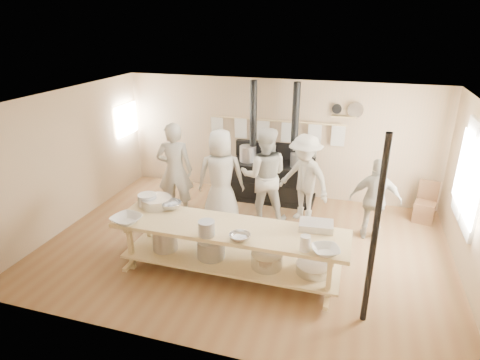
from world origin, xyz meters
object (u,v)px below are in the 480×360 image
object	(u,v)px
prep_table	(229,246)
cook_center	(221,177)
cook_right	(375,200)
cook_left	(264,176)
cook_far_left	(175,171)
stove	(272,177)
roasting_pan	(316,226)
cook_by_window	(304,179)
chair	(424,210)

from	to	relation	value
prep_table	cook_center	world-z (taller)	cook_center
cook_right	cook_left	bearing A→B (deg)	-4.88
cook_left	cook_center	xyz separation A→B (m)	(-0.81, -0.24, -0.02)
prep_table	cook_far_left	distance (m)	2.40
stove	prep_table	world-z (taller)	stove
cook_far_left	roasting_pan	xyz separation A→B (m)	(2.94, -1.34, -0.07)
cook_left	cook_by_window	world-z (taller)	cook_left
cook_right	cook_by_window	world-z (taller)	cook_by_window
stove	cook_center	bearing A→B (deg)	-119.29
stove	cook_right	bearing A→B (deg)	-28.56
cook_left	stove	bearing A→B (deg)	-98.07
roasting_pan	prep_table	bearing A→B (deg)	-165.95
cook_by_window	roasting_pan	xyz separation A→B (m)	(0.46, -1.91, 0.02)
cook_by_window	roasting_pan	world-z (taller)	cook_by_window
prep_table	cook_far_left	xyz separation A→B (m)	(-1.67, 1.66, 0.46)
cook_by_window	cook_center	bearing A→B (deg)	-132.92
cook_center	cook_right	size ratio (longest dim) A/B	1.22
cook_left	cook_center	bearing A→B (deg)	4.05
stove	chair	xyz separation A→B (m)	(3.16, -0.15, -0.28)
cook_far_left	cook_by_window	world-z (taller)	cook_far_left
stove	roasting_pan	xyz separation A→B (m)	(1.27, -2.70, 0.38)
cook_by_window	cook_right	bearing A→B (deg)	13.27
cook_center	cook_far_left	bearing A→B (deg)	-13.32
prep_table	cook_left	xyz separation A→B (m)	(0.08, 1.96, 0.44)
prep_table	cook_far_left	world-z (taller)	cook_far_left
stove	cook_left	xyz separation A→B (m)	(0.08, -1.05, 0.44)
stove	chair	size ratio (longest dim) A/B	3.21
cook_left	prep_table	bearing A→B (deg)	75.17
cook_left	roasting_pan	distance (m)	2.03
chair	cook_left	bearing A→B (deg)	-150.05
stove	cook_center	xyz separation A→B (m)	(-0.73, -1.29, 0.41)
stove	cook_far_left	distance (m)	2.20
cook_by_window	chair	xyz separation A→B (m)	(2.34, 0.64, -0.64)
cook_right	chair	bearing A→B (deg)	-136.38
cook_left	cook_by_window	size ratio (longest dim) A/B	1.09
cook_by_window	roasting_pan	size ratio (longest dim) A/B	3.53
cook_left	cook_center	distance (m)	0.84
prep_table	chair	size ratio (longest dim) A/B	4.45
cook_left	roasting_pan	size ratio (longest dim) A/B	3.83
cook_right	roasting_pan	distance (m)	1.77
prep_table	cook_right	bearing A→B (deg)	40.62
cook_far_left	cook_right	size ratio (longest dim) A/B	1.27
cook_by_window	chair	size ratio (longest dim) A/B	2.18
prep_table	cook_right	size ratio (longest dim) A/B	2.34
cook_far_left	cook_left	xyz separation A→B (m)	(1.75, 0.30, -0.02)
stove	cook_left	size ratio (longest dim) A/B	1.36
cook_center	cook_right	world-z (taller)	cook_center
stove	roasting_pan	distance (m)	3.01
cook_far_left	roasting_pan	size ratio (longest dim) A/B	3.91
cook_right	cook_center	bearing A→B (deg)	0.76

